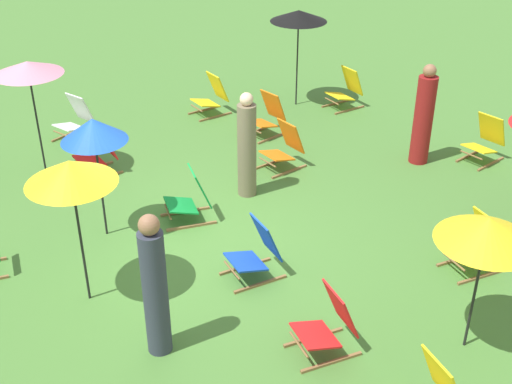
# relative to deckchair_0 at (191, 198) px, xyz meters

# --- Properties ---
(ground_plane) EXTENTS (40.00, 40.00, 0.00)m
(ground_plane) POSITION_rel_deckchair_0_xyz_m (0.61, -0.45, -0.37)
(ground_plane) COLOR #477A33
(deckchair_0) EXTENTS (0.69, 0.87, 0.83)m
(deckchair_0) POSITION_rel_deckchair_0_xyz_m (0.00, 0.00, 0.00)
(deckchair_0) COLOR olive
(deckchair_0) RESTS_ON ground
(deckchair_1) EXTENTS (0.55, 0.81, 0.83)m
(deckchair_1) POSITION_rel_deckchair_0_xyz_m (-1.80, 2.75, 0.00)
(deckchair_1) COLOR olive
(deckchair_1) RESTS_ON ground
(deckchair_2) EXTENTS (0.63, 0.85, 0.83)m
(deckchair_2) POSITION_rel_deckchair_0_xyz_m (3.31, -0.21, 0.00)
(deckchair_2) COLOR olive
(deckchair_2) RESTS_ON ground
(deckchair_3) EXTENTS (0.50, 0.77, 0.83)m
(deckchair_3) POSITION_rel_deckchair_0_xyz_m (-0.54, 2.17, 0.00)
(deckchair_3) COLOR olive
(deckchair_3) RESTS_ON ground
(deckchair_4) EXTENTS (0.58, 0.82, 0.83)m
(deckchair_4) POSITION_rel_deckchair_0_xyz_m (1.70, -0.03, 0.00)
(deckchair_4) COLOR olive
(deckchair_4) RESTS_ON ground
(deckchair_5) EXTENTS (0.51, 0.78, 0.83)m
(deckchair_5) POSITION_rel_deckchair_0_xyz_m (-2.21, -0.49, 0.00)
(deckchair_5) COLOR olive
(deckchair_5) RESTS_ON ground
(deckchair_8) EXTENTS (0.62, 0.84, 0.83)m
(deckchair_8) POSITION_rel_deckchair_0_xyz_m (3.28, 2.43, 0.00)
(deckchair_8) COLOR olive
(deckchair_8) RESTS_ON ground
(deckchair_9) EXTENTS (0.49, 0.77, 0.83)m
(deckchair_9) POSITION_rel_deckchair_0_xyz_m (-3.26, 2.44, 0.00)
(deckchair_9) COLOR olive
(deckchair_9) RESTS_ON ground
(deckchair_11) EXTENTS (0.52, 0.79, 0.83)m
(deckchair_11) POSITION_rel_deckchair_0_xyz_m (1.28, 5.18, 0.00)
(deckchair_11) COLOR olive
(deckchair_11) RESTS_ON ground
(deckchair_12) EXTENTS (0.52, 0.79, 0.83)m
(deckchair_12) POSITION_rel_deckchair_0_xyz_m (-1.94, 4.88, 0.00)
(deckchair_12) COLOR olive
(deckchair_12) RESTS_ON ground
(deckchair_15) EXTENTS (0.68, 0.87, 0.83)m
(deckchair_15) POSITION_rel_deckchair_0_xyz_m (-3.77, -0.24, 0.00)
(deckchair_15) COLOR olive
(deckchair_15) RESTS_ON ground
(umbrella_0) EXTENTS (1.08, 1.08, 1.71)m
(umbrella_0) POSITION_rel_deckchair_0_xyz_m (4.18, 1.13, 1.20)
(umbrella_0) COLOR black
(umbrella_0) RESTS_ON ground
(umbrella_1) EXTENTS (1.06, 1.06, 1.94)m
(umbrella_1) POSITION_rel_deckchair_0_xyz_m (0.86, -2.01, 1.42)
(umbrella_1) COLOR black
(umbrella_1) RESTS_ON ground
(umbrella_2) EXTENTS (1.08, 1.08, 2.02)m
(umbrella_2) POSITION_rel_deckchair_0_xyz_m (-2.58, -1.29, 1.54)
(umbrella_2) COLOR black
(umbrella_2) RESTS_ON ground
(umbrella_4) EXTENTS (0.91, 0.91, 1.81)m
(umbrella_4) POSITION_rel_deckchair_0_xyz_m (-0.38, -1.21, 1.28)
(umbrella_4) COLOR black
(umbrella_4) RESTS_ON ground
(umbrella_5) EXTENTS (1.13, 1.13, 1.97)m
(umbrella_5) POSITION_rel_deckchair_0_xyz_m (-2.65, 4.14, 1.49)
(umbrella_5) COLOR black
(umbrella_5) RESTS_ON ground
(person_0) EXTENTS (0.46, 0.46, 1.77)m
(person_0) POSITION_rel_deckchair_0_xyz_m (0.66, 4.22, 0.46)
(person_0) COLOR maroon
(person_0) RESTS_ON ground
(person_1) EXTENTS (0.39, 0.39, 1.72)m
(person_1) POSITION_rel_deckchair_0_xyz_m (-0.16, 1.13, 0.44)
(person_1) COLOR #72664C
(person_1) RESTS_ON ground
(person_2) EXTENTS (0.31, 0.31, 1.78)m
(person_2) POSITION_rel_deckchair_0_xyz_m (2.19, -1.73, 0.49)
(person_2) COLOR #333847
(person_2) RESTS_ON ground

